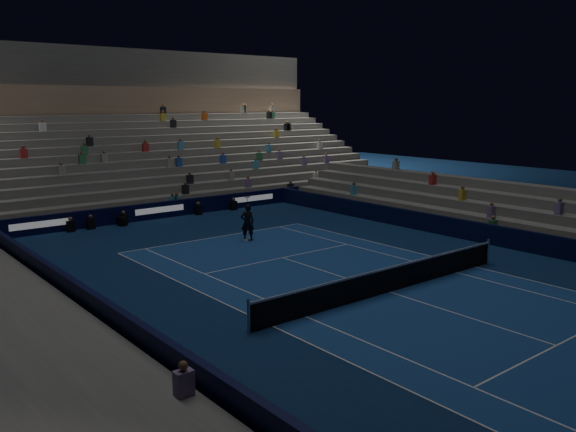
# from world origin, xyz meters

# --- Properties ---
(ground) EXTENTS (90.00, 90.00, 0.00)m
(ground) POSITION_xyz_m (0.00, 0.00, 0.00)
(ground) COLOR #0C2349
(ground) RESTS_ON ground
(court_surface) EXTENTS (10.97, 23.77, 0.01)m
(court_surface) POSITION_xyz_m (0.00, 0.00, 0.01)
(court_surface) COLOR navy
(court_surface) RESTS_ON ground
(sponsor_barrier_far) EXTENTS (44.00, 0.25, 1.00)m
(sponsor_barrier_far) POSITION_xyz_m (0.00, 18.50, 0.50)
(sponsor_barrier_far) COLOR black
(sponsor_barrier_far) RESTS_ON ground
(sponsor_barrier_east) EXTENTS (0.25, 37.00, 1.00)m
(sponsor_barrier_east) POSITION_xyz_m (9.70, 0.00, 0.50)
(sponsor_barrier_east) COLOR black
(sponsor_barrier_east) RESTS_ON ground
(sponsor_barrier_west) EXTENTS (0.25, 37.00, 1.00)m
(sponsor_barrier_west) POSITION_xyz_m (-9.70, 0.00, 0.50)
(sponsor_barrier_west) COLOR black
(sponsor_barrier_west) RESTS_ON ground
(grandstand_main) EXTENTS (44.00, 15.20, 11.20)m
(grandstand_main) POSITION_xyz_m (0.00, 27.90, 3.38)
(grandstand_main) COLOR slate
(grandstand_main) RESTS_ON ground
(grandstand_east) EXTENTS (5.00, 37.00, 2.50)m
(grandstand_east) POSITION_xyz_m (13.17, 0.00, 0.92)
(grandstand_east) COLOR slate
(grandstand_east) RESTS_ON ground
(grandstand_west) EXTENTS (5.00, 37.00, 2.50)m
(grandstand_west) POSITION_xyz_m (-13.17, 0.00, 0.92)
(grandstand_west) COLOR slate
(grandstand_west) RESTS_ON ground
(tennis_net) EXTENTS (12.90, 0.10, 1.10)m
(tennis_net) POSITION_xyz_m (0.00, 0.00, 0.50)
(tennis_net) COLOR #B2B2B7
(tennis_net) RESTS_ON ground
(tennis_player) EXTENTS (0.82, 0.70, 1.90)m
(tennis_player) POSITION_xyz_m (0.73, 10.18, 0.95)
(tennis_player) COLOR black
(tennis_player) RESTS_ON ground
(broadcast_camera) EXTENTS (0.46, 0.87, 0.53)m
(broadcast_camera) POSITION_xyz_m (-2.68, 17.80, 0.28)
(broadcast_camera) COLOR black
(broadcast_camera) RESTS_ON ground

